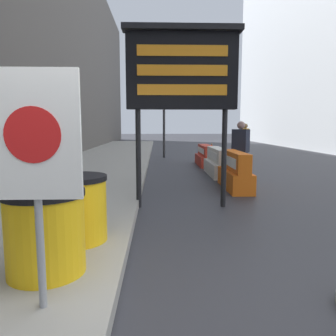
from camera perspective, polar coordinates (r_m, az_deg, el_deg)
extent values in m
plane|color=#2D2D33|center=(3.04, -9.12, -23.70)|extent=(120.00, 120.00, 0.00)
cube|color=#4C4742|center=(13.79, -22.08, 25.01)|extent=(0.40, 50.40, 11.71)
cylinder|color=#4C3D2D|center=(10.21, -21.39, 4.75)|extent=(0.26, 0.26, 2.07)
cylinder|color=#4C3D2D|center=(10.31, -24.03, 10.86)|extent=(0.24, 0.91, 0.76)
cylinder|color=#4C3D2D|center=(10.53, -21.89, 11.95)|extent=(0.62, 0.37, 0.90)
cylinder|color=#4C3D2D|center=(9.83, -22.39, 11.29)|extent=(0.93, 0.18, 0.76)
cylinder|color=#4C3D2D|center=(10.56, -20.91, 11.48)|extent=(0.80, 0.18, 0.91)
cylinder|color=yellow|center=(3.41, -20.54, -10.85)|extent=(0.73, 0.73, 0.75)
cylinder|color=black|center=(3.30, -20.86, -4.12)|extent=(0.76, 0.76, 0.06)
cylinder|color=yellow|center=(4.21, -15.66, -7.18)|extent=(0.73, 0.73, 0.75)
cylinder|color=black|center=(4.12, -15.86, -1.70)|extent=(0.76, 0.76, 0.06)
cylinder|color=gray|center=(2.71, -21.51, -9.00)|extent=(0.06, 0.06, 1.35)
cube|color=white|center=(2.59, -22.37, 5.37)|extent=(0.69, 0.04, 0.96)
cylinder|color=red|center=(2.57, -22.55, 5.34)|extent=(0.41, 0.01, 0.41)
cylinder|color=black|center=(6.24, -5.17, 1.55)|extent=(0.10, 0.10, 1.87)
cylinder|color=black|center=(6.36, 9.73, 1.58)|extent=(0.10, 0.10, 1.87)
cube|color=black|center=(6.30, 2.43, 16.45)|extent=(2.05, 0.24, 1.38)
cube|color=black|center=(6.38, 2.53, 23.12)|extent=(2.17, 0.34, 0.10)
cube|color=orange|center=(6.23, 2.55, 19.77)|extent=(1.64, 0.02, 0.19)
cube|color=orange|center=(6.17, 2.53, 16.64)|extent=(1.64, 0.02, 0.19)
cube|color=orange|center=(6.12, 2.51, 13.46)|extent=(1.64, 0.02, 0.19)
cube|color=orange|center=(8.31, 11.59, -2.00)|extent=(0.53, 1.81, 0.47)
cube|color=orange|center=(8.24, 11.67, 1.20)|extent=(0.32, 1.81, 0.47)
cube|color=white|center=(8.21, 10.53, 1.20)|extent=(0.02, 1.45, 0.23)
cube|color=silver|center=(10.55, 8.67, -0.05)|extent=(0.60, 2.14, 0.43)
cube|color=silver|center=(10.51, 8.71, 2.28)|extent=(0.36, 2.14, 0.43)
cube|color=white|center=(10.47, 7.67, 2.28)|extent=(0.02, 1.71, 0.22)
cube|color=red|center=(13.05, 6.63, 1.33)|extent=(0.65, 2.04, 0.40)
cube|color=red|center=(13.01, 6.65, 3.08)|extent=(0.39, 2.04, 0.40)
cube|color=white|center=(12.98, 5.75, 3.09)|extent=(0.02, 1.63, 0.20)
cube|color=black|center=(15.21, 7.59, 1.50)|extent=(0.44, 0.44, 0.04)
cone|color=orange|center=(15.18, 7.62, 2.98)|extent=(0.35, 0.35, 0.75)
cylinder|color=white|center=(15.17, 7.62, 3.12)|extent=(0.20, 0.20, 0.11)
cylinder|color=#2D2D30|center=(16.10, -0.70, 9.69)|extent=(0.12, 0.12, 4.42)
cube|color=#23281E|center=(16.11, -0.70, 16.09)|extent=(0.28, 0.28, 0.84)
sphere|color=#360605|center=(16.01, -0.69, 17.16)|extent=(0.15, 0.15, 0.15)
sphere|color=#392C06|center=(15.96, -0.69, 16.17)|extent=(0.15, 0.15, 0.15)
sphere|color=green|center=(15.92, -0.69, 15.17)|extent=(0.15, 0.15, 0.15)
cylinder|color=#23283D|center=(15.36, 12.92, 2.86)|extent=(0.13, 0.13, 0.80)
cylinder|color=#23283D|center=(15.40, 13.46, 2.85)|extent=(0.13, 0.13, 0.80)
cube|color=orange|center=(15.34, 13.27, 5.54)|extent=(0.43, 0.51, 0.64)
sphere|color=olive|center=(15.33, 13.32, 7.14)|extent=(0.22, 0.22, 0.22)
cylinder|color=#23283D|center=(9.61, 11.98, 0.31)|extent=(0.13, 0.13, 0.82)
cylinder|color=#23283D|center=(9.65, 12.86, 0.32)|extent=(0.13, 0.13, 0.82)
cube|color=#232838|center=(9.57, 12.54, 4.67)|extent=(0.51, 0.49, 0.65)
sphere|color=gray|center=(9.56, 12.62, 7.28)|extent=(0.22, 0.22, 0.22)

